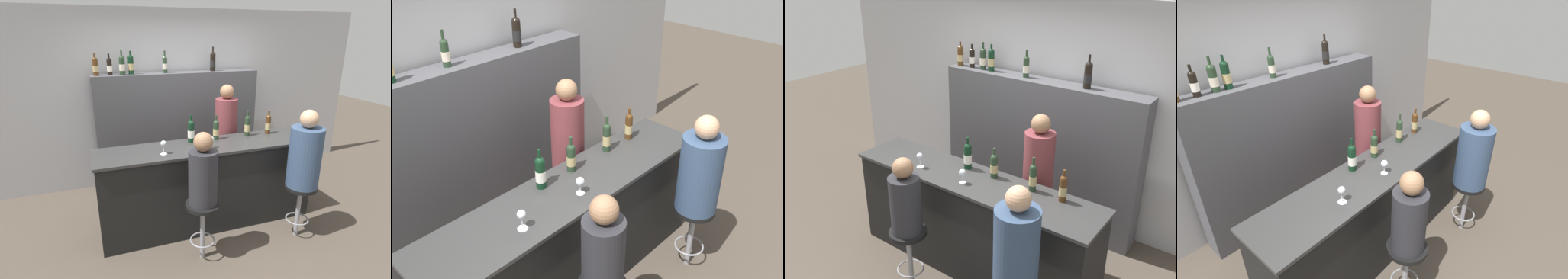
# 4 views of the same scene
# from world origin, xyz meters

# --- Properties ---
(wall_back) EXTENTS (6.40, 0.05, 2.60)m
(wall_back) POSITION_xyz_m (0.00, 1.74, 1.30)
(wall_back) COLOR #B2B2B7
(wall_back) RESTS_ON ground_plane
(bar_counter) EXTENTS (2.60, 0.58, 1.03)m
(bar_counter) POSITION_xyz_m (0.00, 0.27, 0.52)
(bar_counter) COLOR black
(bar_counter) RESTS_ON ground_plane
(back_bar_cabinet) EXTENTS (2.43, 0.28, 1.72)m
(back_bar_cabinet) POSITION_xyz_m (0.00, 1.51, 0.86)
(back_bar_cabinet) COLOR #4C4C51
(back_bar_cabinet) RESTS_ON ground_plane
(wine_bottle_counter_0) EXTENTS (0.08, 0.08, 0.33)m
(wine_bottle_counter_0) POSITION_xyz_m (-0.17, 0.42, 1.17)
(wine_bottle_counter_0) COLOR black
(wine_bottle_counter_0) RESTS_ON bar_counter
(wine_bottle_counter_1) EXTENTS (0.07, 0.07, 0.30)m
(wine_bottle_counter_1) POSITION_xyz_m (0.15, 0.42, 1.15)
(wine_bottle_counter_1) COLOR #233823
(wine_bottle_counter_1) RESTS_ON bar_counter
(wine_bottle_counter_2) EXTENTS (0.07, 0.07, 0.33)m
(wine_bottle_counter_2) POSITION_xyz_m (0.57, 0.42, 1.16)
(wine_bottle_counter_2) COLOR #233823
(wine_bottle_counter_2) RESTS_ON bar_counter
(wine_bottle_counter_3) EXTENTS (0.07, 0.07, 0.30)m
(wine_bottle_counter_3) POSITION_xyz_m (0.87, 0.42, 1.16)
(wine_bottle_counter_3) COLOR #4C2D14
(wine_bottle_counter_3) RESTS_ON bar_counter
(wine_bottle_backbar_0) EXTENTS (0.08, 0.08, 0.29)m
(wine_bottle_backbar_0) POSITION_xyz_m (-1.13, 1.51, 1.84)
(wine_bottle_backbar_0) COLOR #4C2D14
(wine_bottle_backbar_0) RESTS_ON back_bar_cabinet
(wine_bottle_backbar_1) EXTENTS (0.07, 0.07, 0.28)m
(wine_bottle_backbar_1) POSITION_xyz_m (-0.95, 1.51, 1.83)
(wine_bottle_backbar_1) COLOR black
(wine_bottle_backbar_1) RESTS_ON back_bar_cabinet
(wine_bottle_backbar_2) EXTENTS (0.08, 0.08, 0.32)m
(wine_bottle_backbar_2) POSITION_xyz_m (-0.79, 1.51, 1.85)
(wine_bottle_backbar_2) COLOR #233823
(wine_bottle_backbar_2) RESTS_ON back_bar_cabinet
(wine_bottle_backbar_3) EXTENTS (0.08, 0.08, 0.31)m
(wine_bottle_backbar_3) POSITION_xyz_m (-0.67, 1.51, 1.85)
(wine_bottle_backbar_3) COLOR black
(wine_bottle_backbar_3) RESTS_ON back_bar_cabinet
(wine_bottle_backbar_4) EXTENTS (0.07, 0.07, 0.31)m
(wine_bottle_backbar_4) POSITION_xyz_m (-0.19, 1.51, 1.84)
(wine_bottle_backbar_4) COLOR #233823
(wine_bottle_backbar_4) RESTS_ON back_bar_cabinet
(wine_bottle_backbar_5) EXTENTS (0.08, 0.08, 0.35)m
(wine_bottle_backbar_5) POSITION_xyz_m (0.54, 1.51, 1.86)
(wine_bottle_backbar_5) COLOR black
(wine_bottle_backbar_5) RESTS_ON back_bar_cabinet
(wine_glass_0) EXTENTS (0.07, 0.07, 0.15)m
(wine_glass_0) POSITION_xyz_m (-0.56, 0.16, 1.14)
(wine_glass_0) COLOR silver
(wine_glass_0) RESTS_ON bar_counter
(wine_glass_1) EXTENTS (0.07, 0.07, 0.14)m
(wine_glass_1) POSITION_xyz_m (-0.02, 0.16, 1.13)
(wine_glass_1) COLOR silver
(wine_glass_1) RESTS_ON bar_counter
(bar_stool_left) EXTENTS (0.35, 0.35, 0.65)m
(bar_stool_left) POSITION_xyz_m (-0.29, -0.32, 0.50)
(bar_stool_left) COLOR gray
(bar_stool_left) RESTS_ON ground_plane
(guest_seated_left) EXTENTS (0.28, 0.28, 0.74)m
(guest_seated_left) POSITION_xyz_m (-0.29, -0.32, 0.97)
(guest_seated_left) COLOR #28282D
(guest_seated_left) RESTS_ON bar_stool_left
(guest_seated_right) EXTENTS (0.35, 0.35, 0.86)m
(guest_seated_right) POSITION_xyz_m (0.87, -0.32, 1.02)
(guest_seated_right) COLOR #334766
(guest_seated_right) RESTS_ON bar_stool_right
(bartender) EXTENTS (0.30, 0.30, 1.63)m
(bartender) POSITION_xyz_m (0.44, 0.76, 0.76)
(bartender) COLOR brown
(bartender) RESTS_ON ground_plane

